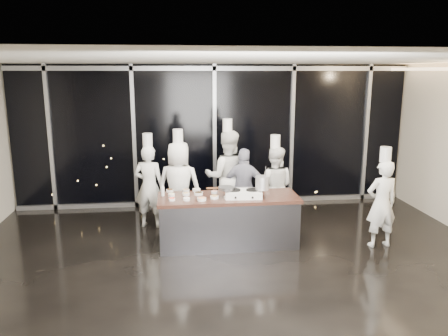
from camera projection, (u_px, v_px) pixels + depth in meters
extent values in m
plane|color=black|center=(235.00, 266.00, 6.96)|extent=(9.00, 9.00, 0.00)
cube|color=beige|center=(214.00, 135.00, 10.01)|extent=(9.00, 0.02, 3.20)
cube|color=beige|center=(303.00, 270.00, 3.22)|extent=(9.00, 0.02, 3.20)
cube|color=white|center=(237.00, 60.00, 6.27)|extent=(9.00, 7.00, 0.02)
cube|color=black|center=(214.00, 136.00, 9.95)|extent=(8.90, 0.04, 3.18)
cube|color=#97999F|center=(214.00, 68.00, 9.58)|extent=(8.90, 0.08, 0.10)
cube|color=#97999F|center=(215.00, 201.00, 10.24)|extent=(8.90, 0.08, 0.10)
cube|color=#97999F|center=(50.00, 139.00, 9.49)|extent=(0.08, 0.08, 3.20)
cube|color=#97999F|center=(134.00, 137.00, 9.70)|extent=(0.08, 0.08, 3.20)
cube|color=#97999F|center=(215.00, 136.00, 9.90)|extent=(0.08, 0.08, 3.20)
cube|color=#97999F|center=(292.00, 135.00, 10.11)|extent=(0.08, 0.08, 3.20)
cube|color=#97999F|center=(366.00, 133.00, 10.31)|extent=(0.08, 0.08, 3.20)
cube|color=#3D3D42|center=(228.00, 222.00, 7.74)|extent=(2.40, 0.80, 0.84)
cube|color=#40231B|center=(228.00, 198.00, 7.65)|extent=(2.46, 0.86, 0.06)
cube|color=white|center=(243.00, 194.00, 7.57)|extent=(0.66, 0.44, 0.12)
cylinder|color=black|center=(234.00, 190.00, 7.55)|extent=(0.23, 0.23, 0.02)
cylinder|color=black|center=(252.00, 190.00, 7.55)|extent=(0.23, 0.23, 0.02)
cylinder|color=black|center=(236.00, 198.00, 7.37)|extent=(0.04, 0.02, 0.04)
cylinder|color=black|center=(253.00, 198.00, 7.37)|extent=(0.04, 0.02, 0.04)
cylinder|color=slate|center=(226.00, 188.00, 7.53)|extent=(0.30, 0.30, 0.05)
cube|color=#4C2B14|center=(212.00, 188.00, 7.52)|extent=(0.21, 0.05, 0.02)
cylinder|color=silver|center=(262.00, 183.00, 7.52)|extent=(0.25, 0.25, 0.23)
cylinder|color=silver|center=(172.00, 199.00, 7.37)|extent=(0.11, 0.11, 0.04)
cylinder|color=#FF432A|center=(172.00, 198.00, 7.36)|extent=(0.09, 0.09, 0.01)
cylinder|color=silver|center=(171.00, 195.00, 7.63)|extent=(0.12, 0.12, 0.04)
cylinder|color=beige|center=(171.00, 194.00, 7.62)|extent=(0.10, 0.10, 0.01)
cylinder|color=silver|center=(170.00, 191.00, 7.91)|extent=(0.13, 0.13, 0.04)
cylinder|color=#352010|center=(170.00, 190.00, 7.90)|extent=(0.11, 0.11, 0.01)
cylinder|color=silver|center=(186.00, 199.00, 7.38)|extent=(0.12, 0.12, 0.04)
cylinder|color=white|center=(186.00, 198.00, 7.38)|extent=(0.10, 0.10, 0.01)
cylinder|color=silver|center=(186.00, 194.00, 7.69)|extent=(0.13, 0.13, 0.04)
cylinder|color=tan|center=(186.00, 193.00, 7.68)|extent=(0.10, 0.10, 0.01)
cylinder|color=silver|center=(186.00, 191.00, 7.91)|extent=(0.12, 0.12, 0.04)
cylinder|color=#946E4A|center=(186.00, 190.00, 7.91)|extent=(0.10, 0.10, 0.01)
cylinder|color=silver|center=(202.00, 199.00, 7.38)|extent=(0.16, 0.16, 0.04)
cylinder|color=#DE8A5B|center=(202.00, 198.00, 7.38)|extent=(0.13, 0.13, 0.01)
cylinder|color=silver|center=(199.00, 194.00, 7.71)|extent=(0.16, 0.16, 0.04)
cylinder|color=black|center=(198.00, 193.00, 7.71)|extent=(0.13, 0.13, 0.01)
cylinder|color=silver|center=(196.00, 190.00, 7.95)|extent=(0.14, 0.14, 0.04)
cylinder|color=silver|center=(196.00, 189.00, 7.95)|extent=(0.12, 0.12, 0.01)
cylinder|color=silver|center=(214.00, 197.00, 7.50)|extent=(0.15, 0.15, 0.04)
cylinder|color=tan|center=(214.00, 196.00, 7.50)|extent=(0.12, 0.12, 0.01)
cylinder|color=silver|center=(214.00, 192.00, 7.80)|extent=(0.11, 0.11, 0.04)
cylinder|color=tan|center=(214.00, 191.00, 7.80)|extent=(0.09, 0.09, 0.01)
cylinder|color=silver|center=(228.00, 197.00, 7.48)|extent=(0.15, 0.15, 0.04)
cylinder|color=beige|center=(228.00, 196.00, 7.48)|extent=(0.12, 0.12, 0.01)
cylinder|color=silver|center=(163.00, 191.00, 7.63)|extent=(0.06, 0.06, 0.16)
cone|color=silver|center=(163.00, 186.00, 7.61)|extent=(0.05, 0.05, 0.05)
imported|color=silver|center=(149.00, 186.00, 8.58)|extent=(0.68, 0.54, 1.65)
cylinder|color=silver|center=(147.00, 140.00, 8.38)|extent=(0.23, 0.23, 0.26)
imported|color=silver|center=(179.00, 186.00, 8.40)|extent=(0.96, 0.74, 1.75)
cylinder|color=silver|center=(178.00, 136.00, 8.19)|extent=(0.23, 0.23, 0.26)
imported|color=silver|center=(227.00, 177.00, 8.85)|extent=(0.97, 0.79, 1.90)
cylinder|color=silver|center=(227.00, 125.00, 8.62)|extent=(0.20, 0.20, 0.26)
imported|color=#141737|center=(244.00, 188.00, 8.57)|extent=(1.00, 0.69, 1.58)
imported|color=silver|center=(274.00, 186.00, 8.67)|extent=(0.94, 0.83, 1.61)
cylinder|color=silver|center=(275.00, 141.00, 8.47)|extent=(0.24, 0.24, 0.26)
imported|color=silver|center=(382.00, 204.00, 7.61)|extent=(0.60, 0.43, 1.56)
cylinder|color=silver|center=(386.00, 154.00, 7.42)|extent=(0.21, 0.21, 0.26)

